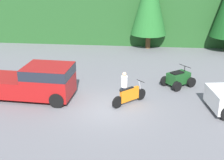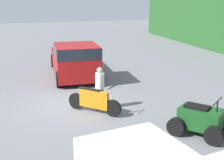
{
  "view_description": "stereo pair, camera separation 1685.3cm",
  "coord_description": "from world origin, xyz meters",
  "px_view_note": "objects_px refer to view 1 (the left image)",
  "views": [
    {
      "loc": [
        1.83,
        -14.86,
        7.37
      ],
      "look_at": [
        0.11,
        1.74,
        0.95
      ],
      "focal_mm": 50.0,
      "sensor_mm": 36.0,
      "label": 1
    },
    {
      "loc": [
        12.28,
        -1.95,
        4.46
      ],
      "look_at": [
        0.11,
        1.74,
        0.95
      ],
      "focal_mm": 50.0,
      "sensor_mm": 36.0,
      "label": 2
    }
  ],
  "objects_px": {
    "pickup_truck_red": "(32,81)",
    "rider_person": "(124,86)",
    "quad_atv": "(178,79)",
    "dirt_bike": "(130,96)"
  },
  "relations": [
    {
      "from": "pickup_truck_red",
      "to": "quad_atv",
      "type": "relative_size",
      "value": 2.62
    },
    {
      "from": "quad_atv",
      "to": "rider_person",
      "type": "relative_size",
      "value": 1.3
    },
    {
      "from": "quad_atv",
      "to": "rider_person",
      "type": "bearing_deg",
      "value": 179.24
    },
    {
      "from": "pickup_truck_red",
      "to": "rider_person",
      "type": "xyz_separation_m",
      "value": [
        5.19,
        0.07,
        -0.1
      ]
    },
    {
      "from": "quad_atv",
      "to": "rider_person",
      "type": "xyz_separation_m",
      "value": [
        -3.2,
        -2.55,
        0.44
      ]
    },
    {
      "from": "dirt_bike",
      "to": "quad_atv",
      "type": "relative_size",
      "value": 0.79
    },
    {
      "from": "pickup_truck_red",
      "to": "dirt_bike",
      "type": "relative_size",
      "value": 3.32
    },
    {
      "from": "dirt_bike",
      "to": "rider_person",
      "type": "height_order",
      "value": "rider_person"
    },
    {
      "from": "pickup_truck_red",
      "to": "dirt_bike",
      "type": "distance_m",
      "value": 5.54
    },
    {
      "from": "pickup_truck_red",
      "to": "rider_person",
      "type": "distance_m",
      "value": 5.19
    }
  ]
}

